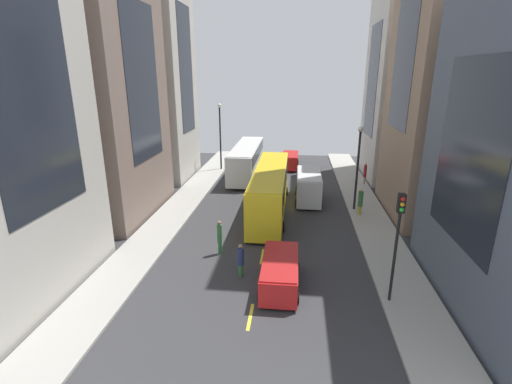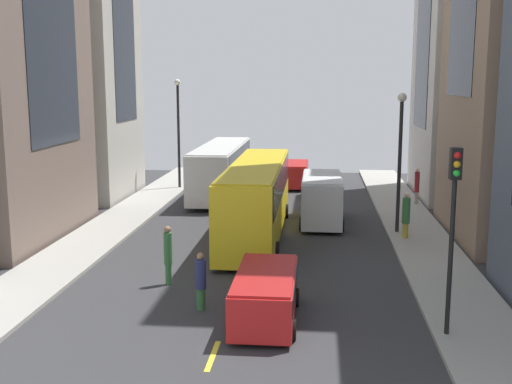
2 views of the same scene
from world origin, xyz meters
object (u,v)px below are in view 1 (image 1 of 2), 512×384
Objects in this scene: pedestrian_crossing_near at (220,236)px; pedestrian_walking_far at (365,173)px; car_red_1 at (290,160)px; streetcar_yellow at (270,186)px; pedestrian_crossing_mid at (241,260)px; traffic_light_near_corner at (398,228)px; city_bus_white at (247,158)px; delivery_van_white at (309,184)px; car_red_0 at (280,270)px; pedestrian_waiting_curb at (360,201)px.

pedestrian_walking_far is (11.53, 16.32, 0.11)m from pedestrian_crossing_near.
streetcar_yellow is at bearing -95.28° from car_red_1.
pedestrian_crossing_mid is 0.35× the size of traffic_light_near_corner.
city_bus_white reaches higher than pedestrian_crossing_mid.
car_red_1 is 23.03m from pedestrian_crossing_near.
city_bus_white is at bearing 129.47° from delivery_van_white.
car_red_0 is at bearing 170.58° from traffic_light_near_corner.
pedestrian_crossing_mid is 3.01m from pedestrian_crossing_near.
traffic_light_near_corner is (-2.15, -20.50, 2.69)m from pedestrian_walking_far.
pedestrian_crossing_near is at bearing 140.96° from pedestrian_crossing_mid.
delivery_van_white is at bearing 103.55° from traffic_light_near_corner.
car_red_0 is 21.02m from pedestrian_walking_far.
pedestrian_waiting_curb is at bearing 68.16° from pedestrian_crossing_mid.
city_bus_white reaches higher than delivery_van_white.
pedestrian_crossing_near is 12.28m from pedestrian_waiting_curb.
pedestrian_walking_far is at bearing -11.72° from city_bus_white.
delivery_van_white is (6.59, -8.00, -0.50)m from city_bus_white.
traffic_light_near_corner is at bearing 109.15° from pedestrian_walking_far.
city_bus_white is 15.52m from pedestrian_waiting_curb.
pedestrian_waiting_curb reaches higher than pedestrian_crossing_mid.
traffic_light_near_corner is at bearing 4.47° from pedestrian_crossing_mid.
car_red_1 is 16.25m from pedestrian_waiting_curb.
car_red_0 is 5.10m from pedestrian_crossing_near.
pedestrian_waiting_curb is 0.40× the size of traffic_light_near_corner.
pedestrian_crossing_mid is at bearing -83.25° from city_bus_white.
delivery_van_white is 15.69m from traffic_light_near_corner.
streetcar_yellow is 2.43× the size of traffic_light_near_corner.
streetcar_yellow is at bearing -52.08° from pedestrian_crossing_near.
streetcar_yellow is at bearing 110.68° from pedestrian_waiting_curb.
streetcar_yellow is 6.15× the size of pedestrian_walking_far.
city_bus_white is 11.36m from streetcar_yellow.
traffic_light_near_corner is (6.82, -12.22, 1.89)m from streetcar_yellow.
city_bus_white is at bearing 107.40° from streetcar_yellow.
delivery_van_white is 7.94m from pedestrian_walking_far.
traffic_light_near_corner reaches higher than streetcar_yellow.
car_red_1 is at bearing 101.82° from pedestrian_crossing_mid.
streetcar_yellow is at bearing 96.82° from car_red_0.
streetcar_yellow is 8.49m from pedestrian_crossing_near.
pedestrian_waiting_curb is at bearing -47.12° from city_bus_white.
car_red_0 is 2.12× the size of pedestrian_walking_far.
pedestrian_walking_far is 8.98m from pedestrian_waiting_curb.
city_bus_white is 10.38m from delivery_van_white.
pedestrian_crossing_mid is at bearing 160.61° from car_red_0.
car_red_0 is 2.35m from pedestrian_crossing_mid.
car_red_0 is 0.84× the size of traffic_light_near_corner.
pedestrian_waiting_curb reaches higher than pedestrian_crossing_near.
pedestrian_waiting_curb reaches higher than car_red_0.
delivery_van_white reaches higher than pedestrian_waiting_curb.
pedestrian_waiting_curb reaches higher than car_red_1.
streetcar_yellow is at bearing 119.17° from traffic_light_near_corner.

